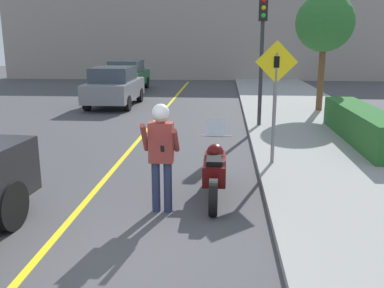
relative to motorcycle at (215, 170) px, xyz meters
name	(u,v)px	position (x,y,z in m)	size (l,w,h in m)	color
ground_plane	(79,263)	(-1.69, -2.58, -0.50)	(80.00, 80.00, 0.00)	#424244
sidewalk_curb	(363,173)	(3.11, 1.42, -0.44)	(4.40, 44.00, 0.12)	gray
road_center_line	(132,148)	(-2.29, 3.42, -0.50)	(0.12, 36.00, 0.01)	yellow
building_backdrop	(199,30)	(-1.69, 23.42, 2.95)	(28.00, 1.20, 6.91)	gray
motorcycle	(215,170)	(0.00, 0.00, 0.00)	(0.62, 2.32, 1.29)	black
person_biker	(161,146)	(-0.86, -0.78, 0.63)	(0.59, 0.49, 1.83)	#282D4C
crossing_sign	(275,91)	(1.25, 1.90, 1.23)	(0.91, 0.08, 2.68)	slate
traffic_light	(262,37)	(1.29, 6.24, 2.38)	(0.26, 0.30, 4.00)	#2D2D30
hedge_row	(362,125)	(3.91, 4.27, 0.05)	(0.90, 5.08, 0.87)	#286028
street_tree	(325,23)	(3.84, 9.41, 2.90)	(2.17, 2.17, 4.39)	brown
parked_car_grey	(114,86)	(-4.56, 10.61, 0.35)	(1.88, 4.20, 1.68)	black
parked_car_green	(127,75)	(-5.27, 16.24, 0.35)	(1.88, 4.20, 1.68)	black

